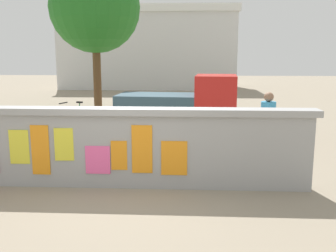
{
  "coord_description": "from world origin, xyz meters",
  "views": [
    {
      "loc": [
        1.14,
        -6.95,
        2.48
      ],
      "look_at": [
        0.69,
        1.29,
        0.93
      ],
      "focal_mm": 41.24,
      "sensor_mm": 36.0,
      "label": 1
    }
  ],
  "objects_px": {
    "auto_rickshaw_truck": "(183,106)",
    "person_walking": "(268,120)",
    "motorcycle": "(52,129)",
    "bicycle_near": "(183,154)",
    "tree_roadside": "(95,8)",
    "bicycle_far": "(76,119)"
  },
  "relations": [
    {
      "from": "bicycle_far",
      "to": "tree_roadside",
      "type": "distance_m",
      "value": 5.91
    },
    {
      "from": "bicycle_far",
      "to": "person_walking",
      "type": "relative_size",
      "value": 1.02
    },
    {
      "from": "bicycle_far",
      "to": "tree_roadside",
      "type": "relative_size",
      "value": 0.26
    },
    {
      "from": "bicycle_far",
      "to": "motorcycle",
      "type": "bearing_deg",
      "value": -89.93
    },
    {
      "from": "auto_rickshaw_truck",
      "to": "motorcycle",
      "type": "distance_m",
      "value": 3.92
    },
    {
      "from": "motorcycle",
      "to": "bicycle_near",
      "type": "xyz_separation_m",
      "value": [
        3.56,
        -2.05,
        -0.1
      ]
    },
    {
      "from": "auto_rickshaw_truck",
      "to": "person_walking",
      "type": "height_order",
      "value": "auto_rickshaw_truck"
    },
    {
      "from": "motorcycle",
      "to": "tree_roadside",
      "type": "xyz_separation_m",
      "value": [
        -0.29,
        6.57,
        3.92
      ]
    },
    {
      "from": "motorcycle",
      "to": "bicycle_near",
      "type": "bearing_deg",
      "value": -29.84
    },
    {
      "from": "bicycle_near",
      "to": "tree_roadside",
      "type": "bearing_deg",
      "value": 114.12
    },
    {
      "from": "bicycle_near",
      "to": "person_walking",
      "type": "height_order",
      "value": "person_walking"
    },
    {
      "from": "bicycle_near",
      "to": "auto_rickshaw_truck",
      "type": "bearing_deg",
      "value": 90.83
    },
    {
      "from": "auto_rickshaw_truck",
      "to": "motorcycle",
      "type": "height_order",
      "value": "auto_rickshaw_truck"
    },
    {
      "from": "auto_rickshaw_truck",
      "to": "bicycle_far",
      "type": "xyz_separation_m",
      "value": [
        -3.51,
        0.55,
        -0.54
      ]
    },
    {
      "from": "auto_rickshaw_truck",
      "to": "person_walking",
      "type": "xyz_separation_m",
      "value": [
        2.0,
        -2.88,
        0.09
      ]
    },
    {
      "from": "bicycle_near",
      "to": "tree_roadside",
      "type": "distance_m",
      "value": 10.26
    },
    {
      "from": "bicycle_far",
      "to": "person_walking",
      "type": "bearing_deg",
      "value": -31.92
    },
    {
      "from": "auto_rickshaw_truck",
      "to": "tree_roadside",
      "type": "bearing_deg",
      "value": 127.97
    },
    {
      "from": "motorcycle",
      "to": "person_walking",
      "type": "distance_m",
      "value": 5.66
    },
    {
      "from": "auto_rickshaw_truck",
      "to": "bicycle_near",
      "type": "relative_size",
      "value": 2.17
    },
    {
      "from": "tree_roadside",
      "to": "bicycle_near",
      "type": "bearing_deg",
      "value": -65.88
    },
    {
      "from": "auto_rickshaw_truck",
      "to": "person_walking",
      "type": "distance_m",
      "value": 3.51
    }
  ]
}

